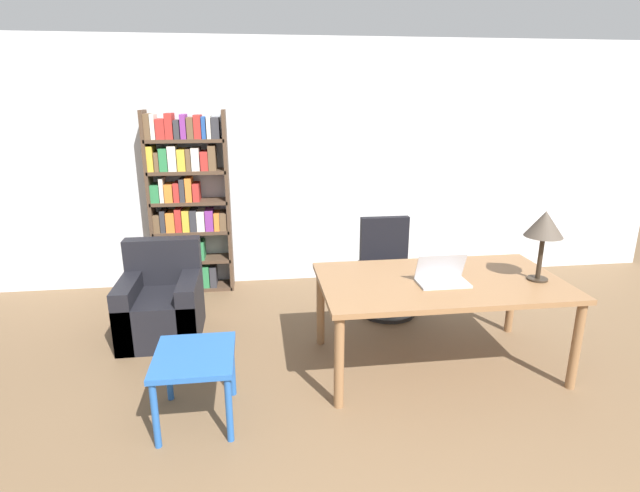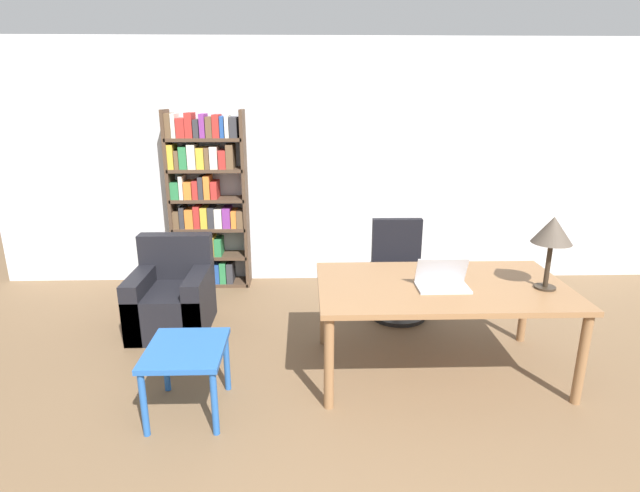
# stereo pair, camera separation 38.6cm
# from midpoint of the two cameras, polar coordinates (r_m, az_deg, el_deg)

# --- Properties ---
(wall_back) EXTENTS (8.00, 0.06, 2.70)m
(wall_back) POSITION_cam_midpoint_polar(r_m,az_deg,el_deg) (5.72, 5.35, 9.25)
(wall_back) COLOR silver
(wall_back) RESTS_ON ground_plane
(desk) EXTENTS (1.88, 1.07, 0.73)m
(desk) POSITION_cam_midpoint_polar(r_m,az_deg,el_deg) (3.96, 16.47, -5.24)
(desk) COLOR olive
(desk) RESTS_ON ground_plane
(laptop) EXTENTS (0.38, 0.23, 0.22)m
(laptop) POSITION_cam_midpoint_polar(r_m,az_deg,el_deg) (3.85, 16.63, -3.95)
(laptop) COLOR #B2B2B7
(laptop) RESTS_ON desk
(table_lamp) EXTENTS (0.28, 0.28, 0.55)m
(table_lamp) POSITION_cam_midpoint_polar(r_m,az_deg,el_deg) (4.02, 27.60, 1.38)
(table_lamp) COLOR #2D2319
(table_lamp) RESTS_ON desk
(office_chair) EXTENTS (0.55, 0.55, 0.94)m
(office_chair) POSITION_cam_midpoint_polar(r_m,az_deg,el_deg) (4.99, 11.13, -3.10)
(office_chair) COLOR black
(office_chair) RESTS_ON ground_plane
(side_table_blue) EXTENTS (0.52, 0.58, 0.49)m
(side_table_blue) POSITION_cam_midpoint_polar(r_m,az_deg,el_deg) (3.50, -11.96, -12.45)
(side_table_blue) COLOR #2356A3
(side_table_blue) RESTS_ON ground_plane
(armchair) EXTENTS (0.68, 0.74, 0.84)m
(armchair) POSITION_cam_midpoint_polar(r_m,az_deg,el_deg) (4.79, -14.31, -5.98)
(armchair) COLOR black
(armchair) RESTS_ON ground_plane
(bookshelf) EXTENTS (0.85, 0.28, 1.96)m
(bookshelf) POSITION_cam_midpoint_polar(r_m,az_deg,el_deg) (5.63, -11.09, 5.00)
(bookshelf) COLOR #4C3828
(bookshelf) RESTS_ON ground_plane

